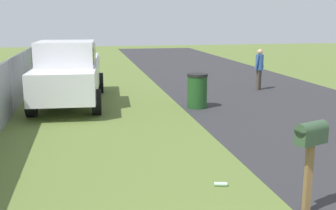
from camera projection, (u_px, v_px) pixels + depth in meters
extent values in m
cube|color=brown|center=(308.00, 179.00, 5.87)|extent=(0.09, 0.09, 1.06)
cube|color=#334C33|center=(311.00, 136.00, 5.74)|extent=(0.36, 0.53, 0.22)
cylinder|color=#334C33|center=(312.00, 129.00, 5.72)|extent=(0.36, 0.53, 0.20)
cube|color=red|center=(308.00, 130.00, 5.83)|extent=(0.02, 0.04, 0.18)
cube|color=silver|center=(70.00, 77.00, 13.55)|extent=(5.64, 2.19, 0.90)
cube|color=silver|center=(66.00, 54.00, 12.74)|extent=(1.98, 1.82, 0.76)
cube|color=black|center=(66.00, 54.00, 12.74)|extent=(1.93, 1.85, 0.53)
cube|color=silver|center=(96.00, 58.00, 14.74)|extent=(2.88, 0.25, 0.12)
cube|color=silver|center=(47.00, 58.00, 14.51)|extent=(2.88, 0.25, 0.12)
cylinder|color=black|center=(97.00, 102.00, 12.01)|extent=(0.77, 0.31, 0.76)
cylinder|color=black|center=(31.00, 104.00, 11.76)|extent=(0.77, 0.31, 0.76)
cylinder|color=black|center=(100.00, 83.00, 15.55)|extent=(0.77, 0.31, 0.76)
cylinder|color=black|center=(50.00, 84.00, 15.30)|extent=(0.77, 0.31, 0.76)
cylinder|color=#1E4C1E|center=(197.00, 92.00, 12.91)|extent=(0.62, 0.62, 1.01)
cylinder|color=black|center=(198.00, 75.00, 12.80)|extent=(0.65, 0.65, 0.08)
cylinder|color=#4C4238|center=(258.00, 80.00, 16.10)|extent=(0.14, 0.14, 0.80)
cylinder|color=#4C4238|center=(260.00, 80.00, 16.20)|extent=(0.14, 0.14, 0.80)
cylinder|color=#335999|center=(259.00, 62.00, 16.01)|extent=(0.30, 0.30, 0.60)
sphere|color=tan|center=(260.00, 52.00, 15.92)|extent=(0.22, 0.22, 0.22)
cylinder|color=#335999|center=(257.00, 62.00, 15.85)|extent=(0.09, 0.17, 0.55)
cylinder|color=#335999|center=(262.00, 61.00, 16.15)|extent=(0.09, 0.17, 0.55)
cylinder|color=#9EA3A8|center=(11.00, 87.00, 11.95)|extent=(0.07, 0.07, 1.65)
cylinder|color=#9EA3A8|center=(25.00, 74.00, 14.68)|extent=(0.07, 0.07, 1.65)
cylinder|color=#9EA3A8|center=(34.00, 65.00, 17.41)|extent=(0.07, 0.07, 1.65)
cylinder|color=#9EA3A8|center=(41.00, 59.00, 20.14)|extent=(0.07, 0.07, 1.65)
cube|color=gray|center=(2.00, 96.00, 10.59)|extent=(19.91, 0.01, 1.65)
cylinder|color=#B2D8BF|center=(221.00, 184.00, 6.95)|extent=(0.12, 0.23, 0.07)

